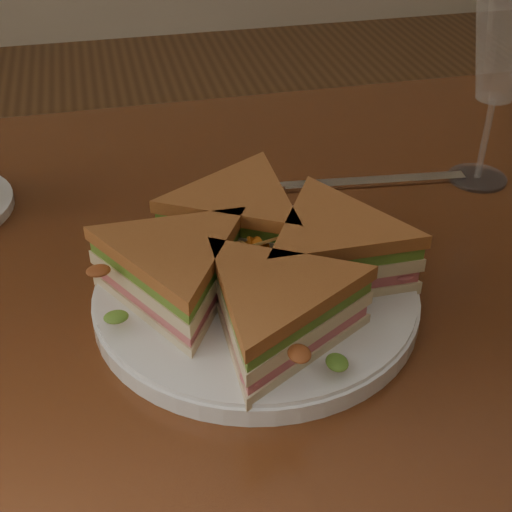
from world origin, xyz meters
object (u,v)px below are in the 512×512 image
(plate, at_px, (256,296))
(wine_glass, at_px, (502,56))
(spoon, at_px, (141,232))
(knife, at_px, (362,183))
(table, at_px, (299,346))
(sandwich_wedges, at_px, (256,261))

(plate, bearing_deg, wine_glass, 28.63)
(spoon, distance_m, knife, 0.25)
(table, height_order, knife, knife)
(sandwich_wedges, height_order, spoon, sandwich_wedges)
(plate, distance_m, spoon, 0.15)
(table, distance_m, sandwich_wedges, 0.16)
(sandwich_wedges, distance_m, spoon, 0.16)
(table, relative_size, sandwich_wedges, 4.21)
(sandwich_wedges, bearing_deg, knife, 47.72)
(plate, distance_m, sandwich_wedges, 0.04)
(wine_glass, bearing_deg, sandwich_wedges, -151.37)
(plate, relative_size, sandwich_wedges, 0.96)
(sandwich_wedges, relative_size, wine_glass, 1.47)
(table, relative_size, spoon, 6.79)
(table, height_order, plate, plate)
(table, xyz_separation_m, spoon, (-0.14, 0.08, 0.10))
(table, xyz_separation_m, knife, (0.10, 0.13, 0.10))
(table, relative_size, knife, 5.58)
(sandwich_wedges, bearing_deg, spoon, 123.53)
(plate, distance_m, knife, 0.24)
(plate, relative_size, knife, 1.27)
(plate, relative_size, spoon, 1.54)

